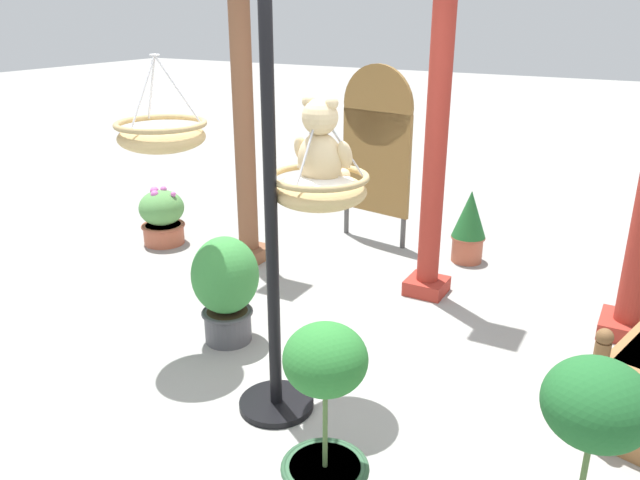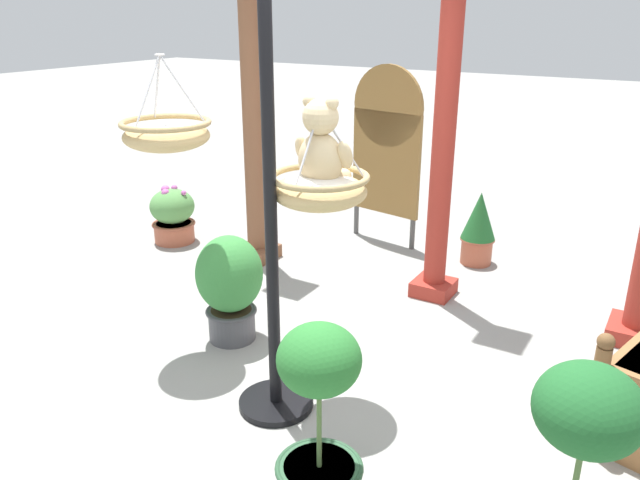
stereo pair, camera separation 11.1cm
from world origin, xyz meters
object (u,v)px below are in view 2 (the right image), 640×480
(potted_plant_bushy_green, at_px, (173,215))
(potted_plant_conical_shrub, at_px, (577,474))
(hanging_basket_left_high, at_px, (166,133))
(greenhouse_pillar_far_back, at_px, (253,112))
(teddy_bear, at_px, (322,149))
(potted_plant_fern_front, at_px, (319,411))
(hanging_basket_with_teddy, at_px, (320,188))
(display_sign_board, at_px, (387,141))
(display_pole_central, at_px, (273,292))
(greenhouse_pillar_left, at_px, (446,112))
(potted_plant_flowering_red, at_px, (479,228))
(potted_plant_tall_leafy, at_px, (230,284))

(potted_plant_bushy_green, bearing_deg, potted_plant_conical_shrub, -27.37)
(hanging_basket_left_high, relative_size, greenhouse_pillar_far_back, 0.21)
(hanging_basket_left_high, height_order, potted_plant_bushy_green, hanging_basket_left_high)
(teddy_bear, relative_size, potted_plant_fern_front, 0.54)
(hanging_basket_with_teddy, height_order, potted_plant_fern_front, hanging_basket_with_teddy)
(hanging_basket_with_teddy, bearing_deg, potted_plant_bushy_green, 150.16)
(hanging_basket_with_teddy, height_order, potted_plant_conical_shrub, hanging_basket_with_teddy)
(potted_plant_bushy_green, distance_m, display_sign_board, 2.23)
(display_pole_central, xyz_separation_m, potted_plant_conical_shrub, (1.68, -0.40, -0.19))
(teddy_bear, relative_size, greenhouse_pillar_left, 0.16)
(hanging_basket_left_high, bearing_deg, potted_plant_fern_front, -25.38)
(potted_plant_flowering_red, bearing_deg, hanging_basket_with_teddy, -93.76)
(greenhouse_pillar_far_back, xyz_separation_m, potted_plant_conical_shrub, (3.16, -2.21, -0.81))
(greenhouse_pillar_left, bearing_deg, potted_plant_bushy_green, -176.24)
(potted_plant_flowering_red, relative_size, potted_plant_conical_shrub, 0.67)
(teddy_bear, xyz_separation_m, potted_plant_flowering_red, (0.17, 2.49, -1.17))
(potted_plant_fern_front, relative_size, potted_plant_flowering_red, 1.35)
(greenhouse_pillar_left, bearing_deg, potted_plant_conical_shrub, -57.94)
(teddy_bear, height_order, potted_plant_fern_front, teddy_bear)
(display_pole_central, xyz_separation_m, potted_plant_fern_front, (0.59, -0.48, -0.26))
(greenhouse_pillar_far_back, relative_size, potted_plant_fern_front, 3.09)
(potted_plant_tall_leafy, distance_m, display_sign_board, 2.42)
(potted_plant_bushy_green, bearing_deg, display_sign_board, 31.63)
(hanging_basket_left_high, height_order, potted_plant_conical_shrub, hanging_basket_left_high)
(potted_plant_fern_front, bearing_deg, potted_plant_bushy_green, 143.84)
(potted_plant_flowering_red, distance_m, potted_plant_conical_shrub, 3.45)
(greenhouse_pillar_left, xyz_separation_m, potted_plant_conical_shrub, (1.46, -2.32, -0.93))
(display_sign_board, bearing_deg, potted_plant_bushy_green, -148.37)
(teddy_bear, bearing_deg, potted_plant_flowering_red, 86.20)
(potted_plant_flowering_red, bearing_deg, potted_plant_tall_leafy, -114.75)
(display_pole_central, height_order, teddy_bear, display_pole_central)
(greenhouse_pillar_far_back, height_order, potted_plant_conical_shrub, greenhouse_pillar_far_back)
(potted_plant_flowering_red, bearing_deg, greenhouse_pillar_far_back, -152.16)
(potted_plant_fern_front, relative_size, potted_plant_tall_leafy, 1.19)
(hanging_basket_left_high, xyz_separation_m, potted_plant_conical_shrub, (2.64, -0.65, -0.93))
(hanging_basket_with_teddy, distance_m, potted_plant_fern_front, 1.18)
(greenhouse_pillar_far_back, xyz_separation_m, potted_plant_tall_leafy, (0.75, -1.32, -0.94))
(potted_plant_conical_shrub, bearing_deg, potted_plant_flowering_red, 113.43)
(display_pole_central, relative_size, teddy_bear, 4.85)
(greenhouse_pillar_far_back, relative_size, potted_plant_conical_shrub, 2.79)
(greenhouse_pillar_far_back, height_order, potted_plant_tall_leafy, greenhouse_pillar_far_back)
(potted_plant_flowering_red, xyz_separation_m, display_sign_board, (-0.99, 0.09, 0.67))
(teddy_bear, xyz_separation_m, potted_plant_bushy_green, (-2.61, 1.48, -1.23))
(hanging_basket_with_teddy, height_order, potted_plant_tall_leafy, hanging_basket_with_teddy)
(hanging_basket_with_teddy, relative_size, potted_plant_fern_front, 0.59)
(potted_plant_fern_front, bearing_deg, hanging_basket_left_high, 154.62)
(hanging_basket_left_high, height_order, greenhouse_pillar_far_back, greenhouse_pillar_far_back)
(greenhouse_pillar_left, relative_size, greenhouse_pillar_far_back, 1.09)
(greenhouse_pillar_far_back, xyz_separation_m, potted_plant_fern_front, (2.07, -2.30, -0.89))
(potted_plant_fern_front, relative_size, potted_plant_bushy_green, 1.59)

